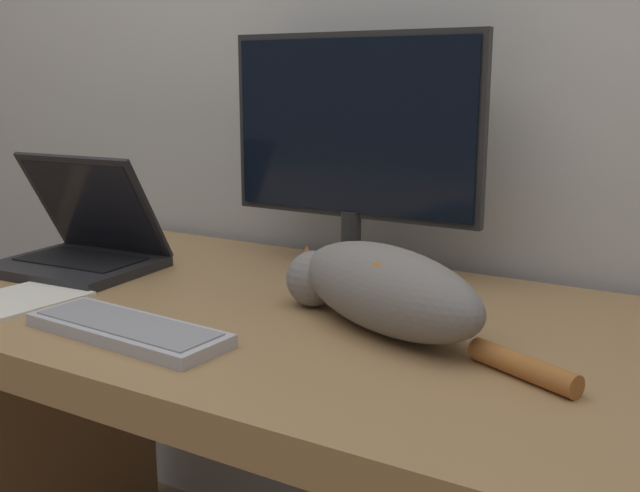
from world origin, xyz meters
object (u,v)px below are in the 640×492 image
at_px(monitor, 352,145).
at_px(cat, 382,287).
at_px(laptop, 82,246).
at_px(external_keyboard, 127,329).

relative_size(monitor, cat, 1.00).
relative_size(laptop, external_keyboard, 0.91).
bearing_deg(laptop, monitor, 23.10).
relative_size(monitor, laptop, 1.67).
relative_size(laptop, cat, 0.60).
xyz_separation_m(monitor, cat, (0.20, -0.27, -0.19)).
bearing_deg(cat, monitor, 150.46).
bearing_deg(laptop, cat, -5.86).
relative_size(monitor, external_keyboard, 1.53).
xyz_separation_m(laptop, cat, (0.69, -0.02, 0.02)).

